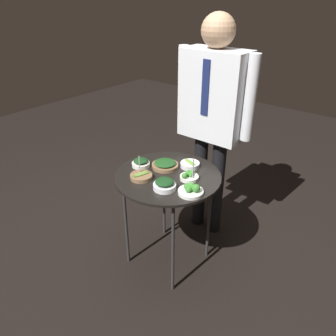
# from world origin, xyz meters

# --- Properties ---
(ground_plane) EXTENTS (8.00, 8.00, 0.00)m
(ground_plane) POSITION_xyz_m (0.00, 0.00, 0.00)
(ground_plane) COLOR black
(serving_cart) EXTENTS (0.68, 0.68, 0.71)m
(serving_cart) POSITION_xyz_m (0.00, 0.00, 0.66)
(serving_cart) COLOR black
(serving_cart) RESTS_ON ground_plane
(bowl_spinach_mid_left) EXTENTS (0.18, 0.18, 0.05)m
(bowl_spinach_mid_left) POSITION_xyz_m (-0.08, 0.07, 0.73)
(bowl_spinach_mid_left) COLOR brown
(bowl_spinach_mid_left) RESTS_ON serving_cart
(bowl_broccoli_front_left) EXTENTS (0.12, 0.12, 0.16)m
(bowl_broccoli_front_left) POSITION_xyz_m (0.14, 0.04, 0.73)
(bowl_broccoli_front_left) COLOR silver
(bowl_broccoli_front_left) RESTS_ON serving_cart
(bowl_asparagus_mid_right) EXTENTS (0.13, 0.13, 0.04)m
(bowl_asparagus_mid_right) POSITION_xyz_m (0.05, 0.18, 0.73)
(bowl_asparagus_mid_right) COLOR silver
(bowl_asparagus_mid_right) RESTS_ON serving_cart
(bowl_spinach_center) EXTENTS (0.14, 0.14, 0.06)m
(bowl_spinach_center) POSITION_xyz_m (0.09, -0.14, 0.74)
(bowl_spinach_center) COLOR silver
(bowl_spinach_center) RESTS_ON serving_cart
(bowl_asparagus_back_right) EXTENTS (0.14, 0.14, 0.14)m
(bowl_asparagus_back_right) POSITION_xyz_m (-0.10, -0.14, 0.73)
(bowl_asparagus_back_right) COLOR brown
(bowl_asparagus_back_right) RESTS_ON serving_cart
(bowl_broccoli_front_right) EXTENTS (0.15, 0.15, 0.07)m
(bowl_broccoli_front_right) POSITION_xyz_m (0.24, -0.09, 0.74)
(bowl_broccoli_front_right) COLOR white
(bowl_broccoli_front_right) RESTS_ON serving_cart
(bowl_spinach_near_rim) EXTENTS (0.12, 0.12, 0.05)m
(bowl_spinach_near_rim) POSITION_xyz_m (-0.22, -0.02, 0.74)
(bowl_spinach_near_rim) COLOR silver
(bowl_spinach_near_rim) RESTS_ON serving_cart
(waiter_figure) EXTENTS (0.61, 0.23, 1.64)m
(waiter_figure) POSITION_xyz_m (0.00, 0.50, 1.04)
(waiter_figure) COLOR black
(waiter_figure) RESTS_ON ground_plane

